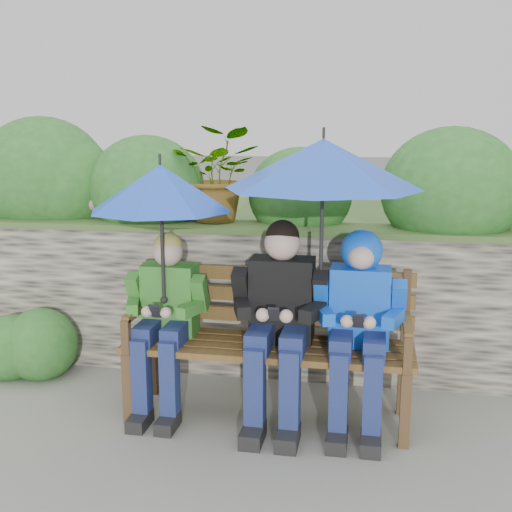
% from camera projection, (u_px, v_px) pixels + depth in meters
% --- Properties ---
extents(ground, '(60.00, 60.00, 0.00)m').
position_uv_depth(ground, '(253.00, 414.00, 3.84)').
color(ground, gray).
rests_on(ground, ground).
extents(garden_backdrop, '(8.09, 2.88, 1.88)m').
position_uv_depth(garden_backdrop, '(285.00, 254.00, 5.22)').
color(garden_backdrop, '#2E2D2B').
rests_on(garden_backdrop, ground).
extents(park_bench, '(1.67, 0.49, 0.88)m').
position_uv_depth(park_bench, '(270.00, 333.00, 3.77)').
color(park_bench, '#4A351F').
rests_on(park_bench, ground).
extents(boy_left, '(0.48, 0.55, 1.08)m').
position_uv_depth(boy_left, '(165.00, 314.00, 3.79)').
color(boy_left, '#32781A').
rests_on(boy_left, ground).
extents(boy_middle, '(0.55, 0.63, 1.17)m').
position_uv_depth(boy_middle, '(279.00, 314.00, 3.65)').
color(boy_middle, black).
rests_on(boy_middle, ground).
extents(boy_right, '(0.51, 0.62, 1.13)m').
position_uv_depth(boy_right, '(359.00, 313.00, 3.58)').
color(boy_right, blue).
rests_on(boy_right, ground).
extents(umbrella_left, '(0.83, 0.83, 0.87)m').
position_uv_depth(umbrella_left, '(161.00, 188.00, 3.62)').
color(umbrella_left, blue).
rests_on(umbrella_left, ground).
extents(umbrella_right, '(1.10, 1.10, 1.00)m').
position_uv_depth(umbrella_right, '(323.00, 164.00, 3.49)').
color(umbrella_right, blue).
rests_on(umbrella_right, ground).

